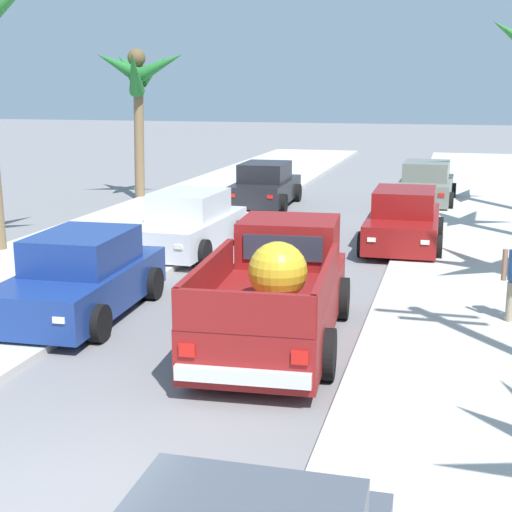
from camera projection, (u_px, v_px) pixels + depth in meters
name	position (u px, v px, depth m)	size (l,w,h in m)	color
sidewalk_left	(112.00, 243.00, 19.74)	(5.25, 60.00, 0.12)	beige
sidewalk_right	(506.00, 266.00, 17.23)	(5.25, 60.00, 0.12)	beige
curb_left	(155.00, 246.00, 19.43)	(0.16, 60.00, 0.10)	silver
curb_right	(451.00, 263.00, 17.54)	(0.16, 60.00, 0.10)	silver
pickup_truck	(277.00, 292.00, 12.26)	(2.49, 5.33, 1.89)	maroon
car_left_near	(189.00, 224.00, 18.83)	(2.13, 4.31, 1.54)	silver
car_right_near	(404.00, 221.00, 19.33)	(2.07, 4.28, 1.54)	maroon
car_left_mid	(265.00, 186.00, 26.12)	(2.10, 4.29, 1.54)	black
car_left_far	(426.00, 185.00, 26.47)	(2.10, 4.30, 1.54)	slate
car_right_far	(82.00, 278.00, 13.61)	(2.17, 4.32, 1.54)	navy
palm_tree_right_mid	(139.00, 78.00, 26.85)	(3.33, 3.58, 5.50)	brown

